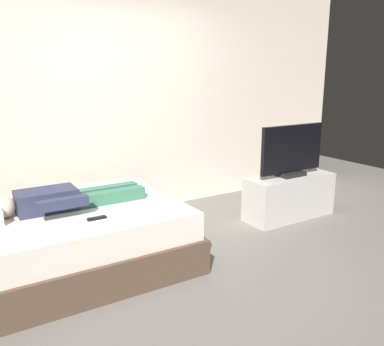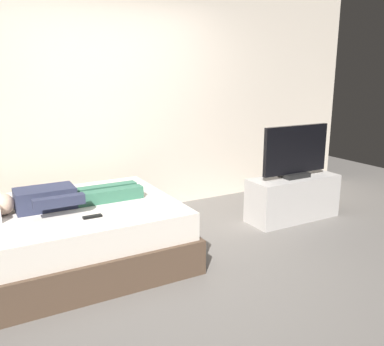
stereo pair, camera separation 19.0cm
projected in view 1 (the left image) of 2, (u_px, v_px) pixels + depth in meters
name	position (u px, v px, depth m)	size (l,w,h in m)	color
ground_plane	(177.00, 269.00, 3.57)	(10.00, 10.00, 0.00)	slate
back_wall	(134.00, 95.00, 4.82)	(6.40, 0.10, 2.80)	beige
bed	(63.00, 241.00, 3.52)	(2.04, 1.48, 0.54)	brown
person	(63.00, 199.00, 3.47)	(1.26, 0.46, 0.18)	#2D334C
remote	(97.00, 218.00, 3.23)	(0.15, 0.04, 0.02)	black
tv_stand	(289.00, 197.00, 4.80)	(1.10, 0.40, 0.50)	#B7B2AD
tv	(292.00, 152.00, 4.67)	(0.88, 0.20, 0.59)	black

